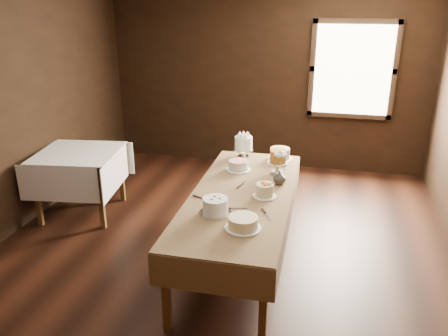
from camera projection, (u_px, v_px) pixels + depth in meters
floor at (220, 257)px, 4.83m from camera, size 5.00×6.00×0.01m
wall_back at (266, 80)px, 7.06m from camera, size 5.00×0.02×2.80m
window at (353, 70)px, 6.65m from camera, size 1.10×0.05×1.30m
display_table at (241, 199)px, 4.51m from camera, size 1.01×2.52×0.78m
side_table at (79, 160)px, 5.59m from camera, size 1.10×1.10×0.82m
cake_meringue at (243, 148)px, 5.47m from camera, size 0.25×0.25×0.27m
cake_speckled at (280, 154)px, 5.41m from camera, size 0.33×0.33×0.14m
cake_lattice at (238, 166)px, 5.08m from camera, size 0.32×0.32×0.11m
cake_caramel at (278, 163)px, 4.97m from camera, size 0.24×0.24×0.28m
cake_flowers at (265, 191)px, 4.39m from camera, size 0.25×0.25×0.14m
cake_swirl at (215, 206)px, 4.05m from camera, size 0.32×0.32×0.15m
cake_cream at (243, 223)px, 3.79m from camera, size 0.33×0.33×0.11m
cake_server_a at (239, 208)px, 4.16m from camera, size 0.24×0.09×0.01m
cake_server_b at (268, 216)px, 4.01m from camera, size 0.14×0.22×0.01m
cake_server_c at (244, 183)px, 4.74m from camera, size 0.08×0.24×0.01m
cake_server_d at (273, 184)px, 4.71m from camera, size 0.22×0.14×0.01m
cake_server_e at (206, 200)px, 4.34m from camera, size 0.23×0.12×0.01m
flower_vase at (279, 177)px, 4.70m from camera, size 0.18×0.18×0.14m
flower_bouquet at (280, 160)px, 4.63m from camera, size 0.14×0.14×0.20m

